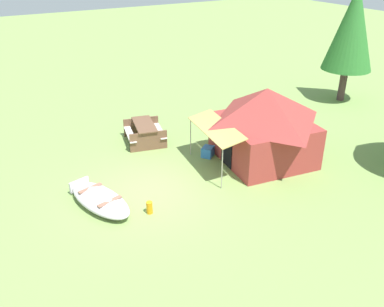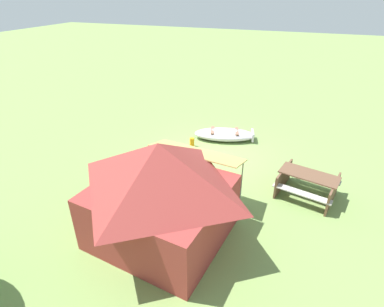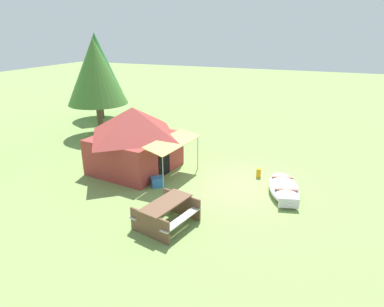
{
  "view_description": "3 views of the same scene",
  "coord_description": "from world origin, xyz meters",
  "views": [
    {
      "loc": [
        10.34,
        -4.55,
        7.06
      ],
      "look_at": [
        -0.41,
        1.67,
        0.73
      ],
      "focal_mm": 38.73,
      "sensor_mm": 36.0,
      "label": 1
    },
    {
      "loc": [
        -2.95,
        9.92,
        5.76
      ],
      "look_at": [
        0.35,
        1.23,
        0.74
      ],
      "focal_mm": 28.91,
      "sensor_mm": 36.0,
      "label": 2
    },
    {
      "loc": [
        -11.28,
        -2.7,
        5.59
      ],
      "look_at": [
        0.05,
        1.86,
        1.03
      ],
      "focal_mm": 31.19,
      "sensor_mm": 36.0,
      "label": 3
    }
  ],
  "objects": [
    {
      "name": "beached_rowboat",
      "position": [
        -0.01,
        -1.73,
        0.24
      ],
      "size": [
        2.73,
        1.66,
        0.45
      ],
      "color": "silver",
      "rests_on": "ground_plane"
    },
    {
      "name": "canvas_cabin_tent",
      "position": [
        -0.03,
        4.4,
        1.39
      ],
      "size": [
        3.72,
        4.29,
        2.68
      ],
      "color": "#993430",
      "rests_on": "ground_plane"
    },
    {
      "name": "fuel_can",
      "position": [
        1.05,
        -0.61,
        0.19
      ],
      "size": [
        0.2,
        0.2,
        0.37
      ],
      "primitive_type": "cylinder",
      "rotation": [
        0.0,
        0.0,
        4.62
      ],
      "color": "orange",
      "rests_on": "ground_plane"
    },
    {
      "name": "picnic_table",
      "position": [
        -3.46,
        1.28,
        0.48
      ],
      "size": [
        1.99,
        1.78,
        0.78
      ],
      "color": "brown",
      "rests_on": "ground_plane"
    },
    {
      "name": "cooler_box",
      "position": [
        -1.17,
        2.78,
        0.19
      ],
      "size": [
        0.57,
        0.59,
        0.37
      ],
      "primitive_type": "cube",
      "rotation": [
        0.0,
        0.0,
        2.23
      ],
      "color": "#2E6FBC",
      "rests_on": "ground_plane"
    },
    {
      "name": "ground_plane",
      "position": [
        0.0,
        0.0,
        0.0
      ],
      "size": [
        80.0,
        80.0,
        0.0
      ],
      "primitive_type": "plane",
      "color": "#77954D"
    },
    {
      "name": "pine_tree_back_right",
      "position": [
        -3.08,
        11.85,
        3.53
      ],
      "size": [
        2.36,
        2.36,
        5.54
      ],
      "color": "#4A3436",
      "rests_on": "ground_plane"
    }
  ]
}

